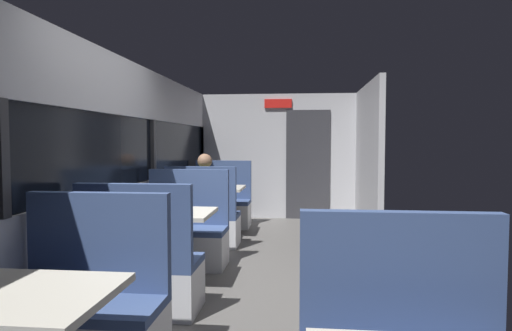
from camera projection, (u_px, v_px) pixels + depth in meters
ground_plane at (254, 298)px, 4.05m from camera, size 3.30×9.20×0.02m
carriage_window_panel_left at (101, 176)px, 4.13m from camera, size 0.09×8.48×2.30m
carriage_end_bulkhead at (281, 157)px, 8.14m from camera, size 2.90×0.11×2.30m
carriage_aisle_panel_right at (367, 159)px, 6.81m from camera, size 0.08×2.40×2.30m
dining_table_near_window at (13, 313)px, 2.03m from camera, size 0.90×0.70×0.74m
bench_near_window_facing_entry at (88, 319)px, 2.74m from camera, size 0.95×0.50×1.10m
dining_table_mid_window at (167, 221)px, 4.34m from camera, size 0.90×0.70×0.74m
bench_mid_window_facing_end at (142, 274)px, 3.66m from camera, size 0.95×0.50×1.10m
bench_mid_window_facing_entry at (186, 237)px, 5.05m from camera, size 0.95×0.50×1.10m
dining_table_far_window at (214, 193)px, 6.65m from camera, size 0.90×0.70×0.74m
bench_far_window_facing_end at (203, 222)px, 5.98m from camera, size 0.95×0.50×1.10m
bench_far_window_facing_entry at (222, 207)px, 7.37m from camera, size 0.95×0.50×1.10m
seated_passenger at (205, 206)px, 6.04m from camera, size 0.47×0.55×1.26m
coffee_cup_primary at (226, 183)px, 6.75m from camera, size 0.07×0.07×0.09m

